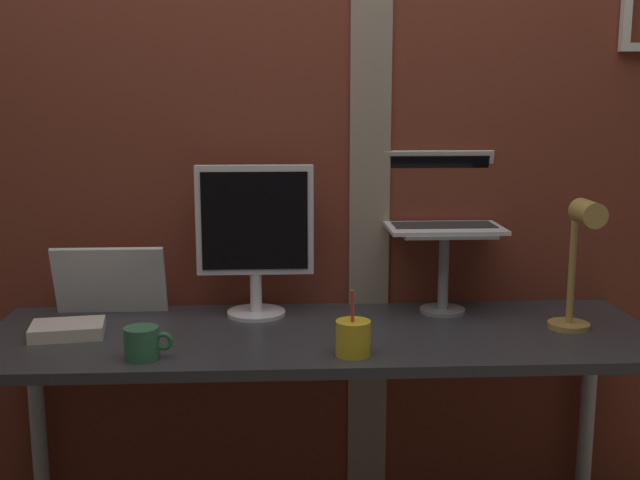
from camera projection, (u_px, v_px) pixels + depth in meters
brick_wall_back at (293, 128)px, 2.50m from camera, size 3.01×0.16×2.60m
desk at (322, 357)px, 2.26m from camera, size 1.92×0.61×0.74m
monitor at (255, 229)px, 2.37m from camera, size 0.35×0.18×0.46m
laptop_stand at (444, 258)px, 2.42m from camera, size 0.28×0.22×0.26m
laptop at (440, 205)px, 2.47m from camera, size 0.35×0.29×0.24m
whiteboard_panel at (110, 281)px, 2.41m from camera, size 0.34×0.08×0.22m
desk_lamp at (580, 251)px, 2.19m from camera, size 0.12×0.20×0.39m
pen_cup at (353, 337)px, 2.04m from camera, size 0.09×0.09×0.18m
coffee_mug at (142, 343)px, 2.02m from camera, size 0.13×0.09×0.08m
paper_clutter_stack at (68, 330)px, 2.21m from camera, size 0.22×0.17×0.04m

